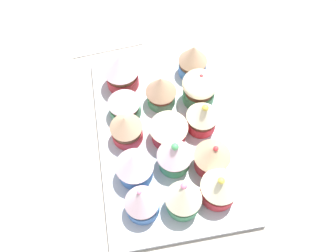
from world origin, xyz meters
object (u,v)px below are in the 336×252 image
cupcake_11 (202,115)px  cupcake_1 (124,103)px  cupcake_10 (199,89)px  cupcake_12 (212,156)px  cupcake_13 (220,186)px  cupcake_2 (126,128)px  cupcake_0 (121,70)px  cupcake_7 (175,155)px  cupcake_3 (134,165)px  cupcake_9 (193,60)px  napkin (103,32)px  cupcake_4 (142,202)px  cupcake_6 (166,127)px  cupcake_5 (162,90)px  baking_tray (168,136)px  cupcake_8 (181,198)px

cupcake_11 → cupcake_1: bearing=-112.0°
cupcake_10 → cupcake_12: 13.66cm
cupcake_13 → cupcake_2: bearing=-135.2°
cupcake_0 → cupcake_7: 19.60cm
cupcake_7 → cupcake_10: bearing=150.8°
cupcake_10 → cupcake_13: cupcake_13 is taller
cupcake_3 → cupcake_9: 24.02cm
cupcake_2 → napkin: size_ratio=0.45×
cupcake_7 → cupcake_10: (-12.39, 6.92, -0.47)cm
cupcake_4 → cupcake_6: 13.51cm
cupcake_3 → cupcake_9: (-19.61, 13.87, -0.18)cm
cupcake_2 → cupcake_5: bearing=131.0°
cupcake_7 → cupcake_9: (-18.87, 7.11, -0.13)cm
baking_tray → cupcake_6: cupcake_6 is taller
cupcake_8 → cupcake_5: bearing=178.5°
napkin → cupcake_0: bearing=9.9°
cupcake_5 → napkin: (-20.68, -9.46, -4.70)cm
cupcake_10 → cupcake_2: bearing=-67.8°
cupcake_3 → cupcake_12: cupcake_3 is taller
cupcake_6 → cupcake_11: bearing=99.9°
cupcake_1 → cupcake_7: (11.77, 6.98, 0.63)cm
cupcake_1 → cupcake_10: bearing=92.5°
cupcake_7 → cupcake_11: (-6.48, 6.12, -0.06)cm
cupcake_2 → cupcake_10: (-5.76, 14.14, 0.03)cm
cupcake_2 → cupcake_4: bearing=3.3°
baking_tray → cupcake_8: (13.36, -0.33, 4.71)cm
cupcake_2 → cupcake_8: bearing=25.9°
cupcake_2 → cupcake_7: (6.63, 7.22, 0.50)cm
cupcake_6 → cupcake_11: size_ratio=0.91×
cupcake_6 → napkin: size_ratio=0.47×
cupcake_8 → cupcake_13: 6.35cm
cupcake_4 → cupcake_8: size_ratio=0.93×
cupcake_0 → cupcake_2: 11.86cm
baking_tray → cupcake_6: bearing=-35.9°
cupcake_1 → napkin: (-21.93, -2.33, -4.16)cm
cupcake_13 → cupcake_6: bearing=-151.8°
baking_tray → cupcake_5: (-7.08, 0.20, 4.40)cm
cupcake_3 → cupcake_5: size_ratio=1.03×
cupcake_9 → cupcake_10: 6.49cm
cupcake_7 → cupcake_11: same height
napkin → cupcake_10: bearing=37.3°
cupcake_3 → cupcake_5: (-13.77, 6.91, -0.15)cm
baking_tray → cupcake_13: cupcake_13 is taller
baking_tray → cupcake_10: size_ratio=5.60×
cupcake_3 → cupcake_11: (-7.23, 12.88, -0.11)cm
cupcake_11 → cupcake_13: (13.08, -0.21, 0.16)cm
cupcake_12 → napkin: cupcake_12 is taller
cupcake_5 → baking_tray: bearing=-1.6°
cupcake_10 → napkin: bearing=-142.7°
cupcake_0 → cupcake_5: 8.70cm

